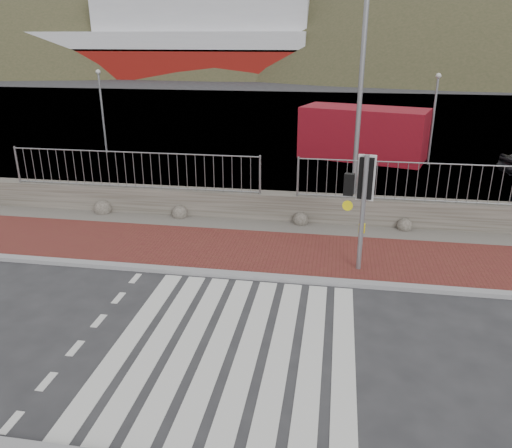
% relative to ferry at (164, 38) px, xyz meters
% --- Properties ---
extents(ground, '(220.00, 220.00, 0.00)m').
position_rel_ferry_xyz_m(ground, '(24.65, -67.90, -5.36)').
color(ground, '#28282B').
rests_on(ground, ground).
extents(sidewalk_far, '(40.00, 3.00, 0.08)m').
position_rel_ferry_xyz_m(sidewalk_far, '(24.65, -63.40, -5.32)').
color(sidewalk_far, brown).
rests_on(sidewalk_far, ground).
extents(kerb_far, '(40.00, 0.25, 0.12)m').
position_rel_ferry_xyz_m(kerb_far, '(24.65, -64.90, -5.31)').
color(kerb_far, gray).
rests_on(kerb_far, ground).
extents(zebra_crossing, '(4.62, 5.60, 0.01)m').
position_rel_ferry_xyz_m(zebra_crossing, '(24.65, -67.90, -5.36)').
color(zebra_crossing, silver).
rests_on(zebra_crossing, ground).
extents(gravel_strip, '(40.00, 1.50, 0.06)m').
position_rel_ferry_xyz_m(gravel_strip, '(24.65, -61.40, -5.33)').
color(gravel_strip, '#59544C').
rests_on(gravel_strip, ground).
extents(stone_wall, '(40.00, 0.60, 0.90)m').
position_rel_ferry_xyz_m(stone_wall, '(24.65, -60.60, -4.91)').
color(stone_wall, '#4C483F').
rests_on(stone_wall, ground).
extents(railing, '(18.07, 0.07, 1.22)m').
position_rel_ferry_xyz_m(railing, '(24.65, -60.75, -3.54)').
color(railing, gray).
rests_on(railing, stone_wall).
extents(quay, '(120.00, 40.00, 0.50)m').
position_rel_ferry_xyz_m(quay, '(24.65, -40.00, -5.36)').
color(quay, '#4C4C4F').
rests_on(quay, ground).
extents(water, '(220.00, 50.00, 0.05)m').
position_rel_ferry_xyz_m(water, '(24.65, -5.00, -5.36)').
color(water, '#3F4C54').
rests_on(water, ground).
extents(ferry, '(50.00, 16.00, 20.00)m').
position_rel_ferry_xyz_m(ferry, '(0.00, 0.00, 0.00)').
color(ferry, maroon).
rests_on(ferry, ground).
extents(hills_backdrop, '(254.00, 90.00, 100.00)m').
position_rel_ferry_xyz_m(hills_backdrop, '(31.40, 20.00, -28.42)').
color(hills_backdrop, '#333620').
rests_on(hills_backdrop, ground).
extents(traffic_signal_far, '(0.74, 0.32, 3.02)m').
position_rel_ferry_xyz_m(traffic_signal_far, '(27.07, -64.07, -3.17)').
color(traffic_signal_far, gray).
rests_on(traffic_signal_far, ground).
extents(streetlight, '(1.83, 0.58, 8.72)m').
position_rel_ferry_xyz_m(streetlight, '(27.16, -59.83, -0.46)').
color(streetlight, gray).
rests_on(streetlight, ground).
extents(shipping_container, '(6.33, 4.02, 2.45)m').
position_rel_ferry_xyz_m(shipping_container, '(27.62, -51.16, -4.14)').
color(shipping_container, maroon).
rests_on(shipping_container, ground).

